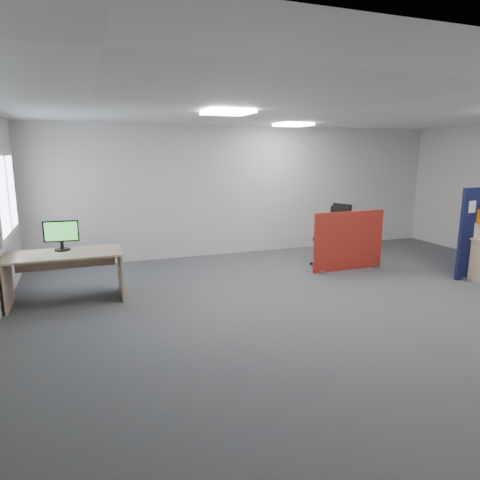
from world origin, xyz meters
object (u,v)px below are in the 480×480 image
object	(u,v)px
second_desk	(66,264)
monitor_second	(61,234)
office_chair	(336,231)
red_divider	(349,241)

from	to	relation	value
second_desk	monitor_second	xyz separation A→B (m)	(-0.03, 0.15, 0.42)
office_chair	monitor_second	bearing A→B (deg)	165.20
red_divider	office_chair	size ratio (longest dim) A/B	1.26
monitor_second	second_desk	bearing A→B (deg)	-72.92
second_desk	office_chair	bearing A→B (deg)	4.96
red_divider	second_desk	world-z (taller)	red_divider
monitor_second	office_chair	world-z (taller)	office_chair
second_desk	monitor_second	distance (m)	0.45
red_divider	monitor_second	bearing A→B (deg)	177.54
office_chair	second_desk	bearing A→B (deg)	166.97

